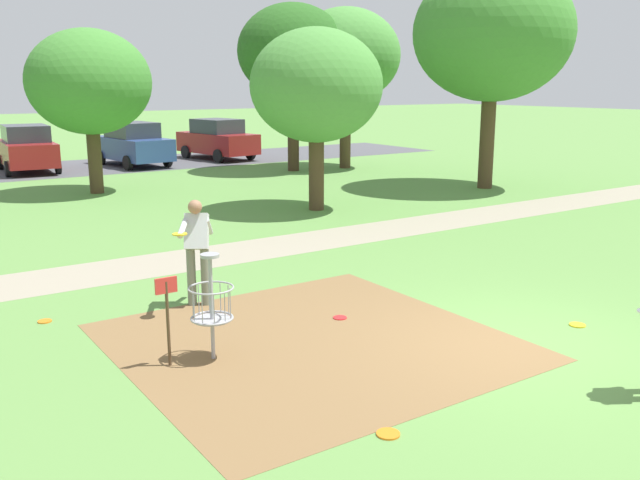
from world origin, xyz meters
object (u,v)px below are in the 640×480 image
frisbee_near_basket (45,321)px  tree_near_left (346,56)px  parked_car_center_left (27,149)px  disc_golf_basket (207,303)px  frisbee_mid_grass (388,434)px  tree_far_center (89,83)px  player_throwing (197,245)px  frisbee_far_right (577,325)px  parked_car_center_right (133,144)px  frisbee_by_tee (340,318)px  tree_near_right (293,52)px  parked_car_rightmost (217,139)px  tree_mid_left (493,34)px  tree_far_left (316,86)px

frisbee_near_basket → tree_near_left: (14.90, 12.83, 4.52)m
parked_car_center_left → tree_near_left: bearing=-28.4°
disc_golf_basket → tree_near_left: (13.48, 15.50, 3.78)m
frisbee_mid_grass → tree_far_center: (2.23, 17.35, 3.47)m
disc_golf_basket → tree_far_center: tree_far_center is taller
frisbee_near_basket → parked_car_center_left: parked_car_center_left is taller
tree_far_center → tree_near_left: bearing=5.1°
player_throwing → frisbee_far_right: bearing=-43.6°
frisbee_near_basket → parked_car_center_right: 20.09m
frisbee_mid_grass → frisbee_far_right: size_ratio=1.03×
frisbee_by_tee → tree_near_right: bearing=60.3°
tree_near_right → parked_car_center_left: bearing=147.5°
frisbee_near_basket → parked_car_rightmost: (11.99, 18.89, 0.91)m
tree_mid_left → parked_car_center_left: tree_mid_left is taller
tree_near_left → parked_car_rightmost: 7.63m
tree_far_center → frisbee_by_tee: bearing=-92.3°
parked_car_center_left → parked_car_rightmost: same height
frisbee_far_right → tree_mid_left: 14.53m
frisbee_far_right → parked_car_center_left: bearing=96.7°
parked_car_rightmost → parked_car_center_right: bearing=-174.3°
disc_golf_basket → player_throwing: 2.28m
tree_near_right → player_throwing: bearing=-127.0°
parked_car_center_right → tree_near_left: bearing=-38.7°
disc_golf_basket → frisbee_near_basket: 3.11m
frisbee_far_right → tree_near_left: tree_near_left is taller
tree_far_left → tree_far_center: bearing=123.1°
frisbee_by_tee → frisbee_mid_grass: same height
player_throwing → tree_mid_left: 15.18m
frisbee_near_basket → parked_car_center_left: (3.68, 18.89, 0.91)m
tree_near_right → parked_car_center_left: (-8.93, 5.68, -3.71)m
tree_mid_left → player_throwing: bearing=-154.9°
frisbee_near_basket → frisbee_by_tee: size_ratio=0.97×
tree_near_left → parked_car_center_right: tree_near_left is taller
frisbee_far_right → tree_mid_left: tree_mid_left is taller
frisbee_far_right → parked_car_center_left: parked_car_center_left is taller
player_throwing → disc_golf_basket: bearing=-111.3°
disc_golf_basket → tree_mid_left: 16.89m
player_throwing → parked_car_center_left: 19.50m
disc_golf_basket → frisbee_near_basket: size_ratio=6.92×
frisbee_mid_grass → parked_car_center_right: 24.64m
parked_car_center_right → parked_car_center_left: bearing=174.3°
disc_golf_basket → frisbee_far_right: 5.40m
tree_far_left → parked_car_rightmost: size_ratio=1.11×
player_throwing → parked_car_center_right: parked_car_center_right is taller
frisbee_near_basket → parked_car_rightmost: bearing=57.6°
disc_golf_basket → parked_car_rightmost: parked_car_rightmost is taller
disc_golf_basket → frisbee_by_tee: disc_golf_basket is taller
frisbee_mid_grass → tree_far_left: tree_far_left is taller
frisbee_far_right → tree_far_center: bearing=97.3°
frisbee_far_right → parked_car_center_left: size_ratio=0.05×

